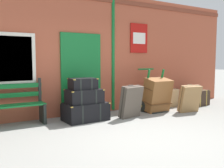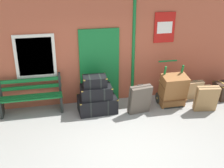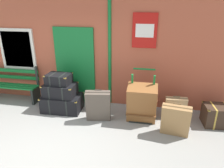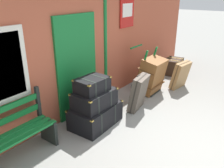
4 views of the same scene
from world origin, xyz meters
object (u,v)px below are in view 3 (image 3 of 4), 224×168
at_px(steamer_trunk_middle, 60,90).
at_px(porters_trolley, 142,107).
at_px(suitcase_slate, 175,107).
at_px(suitcase_brown, 175,120).
at_px(corner_trunk, 219,116).
at_px(platform_bench, 12,85).
at_px(suitcase_cream, 98,106).
at_px(steamer_trunk_base, 62,103).
at_px(large_brown_trunk, 142,103).
at_px(steamer_trunk_top, 59,79).

height_order(steamer_trunk_middle, porters_trolley, porters_trolley).
distance_m(porters_trolley, suitcase_slate, 0.83).
height_order(suitcase_brown, corner_trunk, suitcase_brown).
bearing_deg(platform_bench, suitcase_cream, -14.21).
height_order(steamer_trunk_base, suitcase_slate, suitcase_slate).
bearing_deg(large_brown_trunk, suitcase_slate, 20.64).
xyz_separation_m(steamer_trunk_top, corner_trunk, (3.92, -0.02, -0.63)).
relative_size(steamer_trunk_top, suitcase_slate, 1.10).
bearing_deg(platform_bench, large_brown_trunk, -7.44).
height_order(platform_bench, suitcase_slate, platform_bench).
relative_size(steamer_trunk_base, suitcase_cream, 1.26).
bearing_deg(suitcase_brown, porters_trolley, 137.78).
relative_size(large_brown_trunk, suitcase_brown, 1.24).
height_order(porters_trolley, suitcase_slate, porters_trolley).
xyz_separation_m(steamer_trunk_middle, large_brown_trunk, (2.11, -0.14, -0.11)).
xyz_separation_m(platform_bench, porters_trolley, (3.78, -0.32, -0.18)).
distance_m(steamer_trunk_base, corner_trunk, 3.87).
relative_size(steamer_trunk_base, steamer_trunk_middle, 1.25).
xyz_separation_m(steamer_trunk_top, suitcase_cream, (1.12, -0.37, -0.47)).
height_order(steamer_trunk_top, suitcase_slate, steamer_trunk_top).
bearing_deg(suitcase_slate, porters_trolley, -170.96).
bearing_deg(steamer_trunk_middle, suitcase_cream, -17.44).
bearing_deg(corner_trunk, steamer_trunk_base, -179.91).
relative_size(large_brown_trunk, suitcase_cream, 1.16).
relative_size(porters_trolley, suitcase_brown, 1.55).
distance_m(platform_bench, suitcase_cream, 2.85).
bearing_deg(steamer_trunk_base, steamer_trunk_middle, -174.97).
bearing_deg(steamer_trunk_top, steamer_trunk_base, -25.09).
bearing_deg(suitcase_cream, corner_trunk, 7.19).
relative_size(platform_bench, suitcase_slate, 2.78).
relative_size(porters_trolley, corner_trunk, 1.63).
relative_size(steamer_trunk_base, corner_trunk, 1.42).
relative_size(large_brown_trunk, suitcase_slate, 1.64).
height_order(steamer_trunk_top, corner_trunk, steamer_trunk_top).
bearing_deg(platform_bench, steamer_trunk_base, -11.78).
xyz_separation_m(steamer_trunk_middle, suitcase_brown, (2.85, -0.63, -0.21)).
relative_size(suitcase_cream, suitcase_brown, 1.07).
bearing_deg(suitcase_cream, large_brown_trunk, 11.48).
bearing_deg(steamer_trunk_middle, suitcase_brown, -12.47).
height_order(steamer_trunk_base, corner_trunk, corner_trunk).
bearing_deg(large_brown_trunk, porters_trolley, 90.00).
relative_size(steamer_trunk_base, suitcase_slate, 1.79).
relative_size(porters_trolley, suitcase_cream, 1.45).
distance_m(platform_bench, suitcase_brown, 4.62).
relative_size(suitcase_brown, corner_trunk, 1.05).
distance_m(large_brown_trunk, corner_trunk, 1.80).
relative_size(steamer_trunk_middle, large_brown_trunk, 0.87).
bearing_deg(porters_trolley, suitcase_brown, -42.22).
height_order(platform_bench, large_brown_trunk, platform_bench).
xyz_separation_m(steamer_trunk_base, suitcase_slate, (2.90, 0.17, 0.07)).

